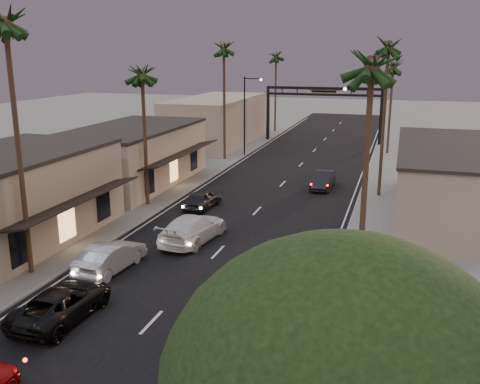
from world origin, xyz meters
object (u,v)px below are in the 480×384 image
Objects in this scene: curbside_black at (263,312)px; palm_ld at (224,45)px; streetlight_right at (363,130)px; palm_rc at (394,63)px; oncoming_pickup at (62,303)px; arch at (323,101)px; palm_lb at (4,15)px; streetlight_left at (247,110)px; palm_far at (276,54)px; palm_rb at (389,42)px; palm_ra at (373,57)px; oncoming_silver at (111,257)px; palm_lc at (142,69)px.

palm_ld is at bearing 103.37° from curbside_black.
streetlight_right is 19.75m from palm_rc.
oncoming_pickup is (-12.57, -45.83, -9.72)m from palm_rc.
arch is 1.00× the size of palm_lb.
streetlight_right is at bearing -95.05° from palm_rc.
curbside_black is (11.78, -38.07, -4.57)m from streetlight_left.
palm_rc is 0.92× the size of palm_far.
streetlight_left is 0.74× the size of palm_rc.
streetlight_right is 25.57m from curbside_black.
palm_lb is 1.07× the size of palm_rb.
palm_ra is 2.71× the size of oncoming_silver.
palm_lc reaches higher than streetlight_right.
arch is at bearing 60.03° from streetlight_left.
palm_rb reaches higher than palm_ra.
oncoming_silver reaches higher than curbside_black.
palm_lc is 0.86× the size of palm_rb.
palm_lc is 20.99m from palm_ra.
palm_lc is at bearing -90.00° from palm_ld.
palm_lb reaches higher than palm_rc.
palm_far is at bearing 116.43° from palm_rb.
oncoming_pickup is at bearing -94.38° from arch.
streetlight_right is 0.63× the size of palm_ld.
palm_rb reaches higher than palm_rc.
arch is 1.69× the size of streetlight_left.
palm_lb is at bearing -37.96° from oncoming_pickup.
palm_ra is (17.20, -31.00, -0.97)m from palm_ld.
palm_ra is 20.02m from palm_rb.
arch is 18.61m from palm_ld.
arch is 12.96m from palm_far.
oncoming_silver is (-13.31, -20.33, -11.61)m from palm_rb.
streetlight_right is 0.68× the size of palm_ra.
palm_lc is at bearing -155.06° from palm_rb.
arch reaches higher than oncoming_pickup.
palm_lc and palm_rc have the same top height.
palm_lb reaches higher than streetlight_right.
palm_lc is 42.01m from palm_far.
palm_ld is 19.51m from palm_rc.
arch is at bearing 79.84° from palm_lb.
arch is 2.90× the size of curbside_black.
palm_rb is at bearing -42.05° from streetlight_left.
palm_ld is at bearing 90.00° from palm_lc.
palm_lc is (-8.60, -34.00, 4.94)m from arch.
palm_lb is 1.07× the size of palm_ld.
palm_rb reaches higher than streetlight_left.
palm_ra is (15.52, -34.00, 6.11)m from streetlight_left.
palm_rc is at bearing 27.62° from palm_ld.
streetlight_left is 0.59× the size of palm_lb.
palm_lb is at bearing -90.00° from palm_ld.
palm_far reaches higher than streetlight_left.
palm_far reaches higher than arch.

